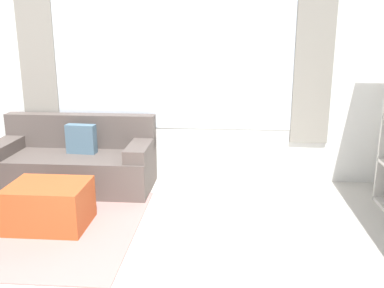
{
  "coord_description": "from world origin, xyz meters",
  "views": [
    {
      "loc": [
        0.64,
        -1.79,
        1.83
      ],
      "look_at": [
        0.35,
        1.84,
        0.85
      ],
      "focal_mm": 40.0,
      "sensor_mm": 36.0,
      "label": 1
    }
  ],
  "objects": [
    {
      "name": "couch_main",
      "position": [
        -1.12,
        2.92,
        0.3
      ],
      "size": [
        1.83,
        0.83,
        0.83
      ],
      "color": "#564C47",
      "rests_on": "ground_plane"
    },
    {
      "name": "area_rug",
      "position": [
        -1.47,
        1.82,
        0.01
      ],
      "size": [
        2.6,
        1.88,
        0.01
      ],
      "primitive_type": "cube",
      "color": "gray",
      "rests_on": "ground_plane"
    },
    {
      "name": "ottoman",
      "position": [
        -1.0,
        1.84,
        0.22
      ],
      "size": [
        0.72,
        0.57,
        0.43
      ],
      "color": "#B74C23",
      "rests_on": "ground_plane"
    },
    {
      "name": "wall_back",
      "position": [
        0.0,
        3.37,
        1.36
      ],
      "size": [
        6.58,
        0.11,
        2.7
      ],
      "color": "white",
      "rests_on": "ground_plane"
    }
  ]
}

